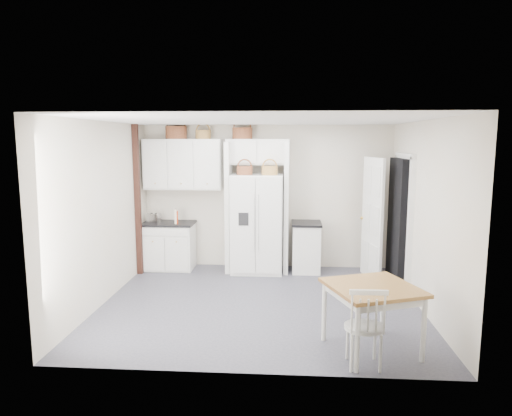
{
  "coord_description": "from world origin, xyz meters",
  "views": [
    {
      "loc": [
        0.38,
        -6.29,
        2.34
      ],
      "look_at": [
        -0.09,
        0.4,
        1.33
      ],
      "focal_mm": 32.0,
      "sensor_mm": 36.0,
      "label": 1
    }
  ],
  "objects": [
    {
      "name": "basket_fridge_a",
      "position": [
        -0.36,
        1.55,
        1.81
      ],
      "size": [
        0.27,
        0.27,
        0.15
      ],
      "primitive_type": "cylinder",
      "color": "#572E1D",
      "rests_on": "refrigerator"
    },
    {
      "name": "cookbook_cream",
      "position": [
        -1.61,
        1.62,
        0.98
      ],
      "size": [
        0.06,
        0.17,
        0.25
      ],
      "primitive_type": "cube",
      "rotation": [
        0.0,
        0.0,
        0.17
      ],
      "color": "beige",
      "rests_on": "counter_left"
    },
    {
      "name": "upper_cabinet",
      "position": [
        -1.5,
        1.83,
        1.9
      ],
      "size": [
        1.4,
        0.34,
        0.9
      ],
      "primitive_type": "cube",
      "color": "silver",
      "rests_on": "wall_back"
    },
    {
      "name": "floor",
      "position": [
        0.0,
        0.0,
        0.0
      ],
      "size": [
        4.5,
        4.5,
        0.0
      ],
      "primitive_type": "plane",
      "color": "#33343F",
      "rests_on": "ground"
    },
    {
      "name": "counter_left",
      "position": [
        -1.76,
        1.7,
        0.84
      ],
      "size": [
        0.92,
        0.6,
        0.04
      ],
      "primitive_type": "cube",
      "color": "black",
      "rests_on": "base_cab_left"
    },
    {
      "name": "dining_table",
      "position": [
        1.32,
        -1.39,
        0.38
      ],
      "size": [
        1.16,
        1.16,
        0.75
      ],
      "primitive_type": "cube",
      "rotation": [
        0.0,
        0.0,
        0.36
      ],
      "color": "brown",
      "rests_on": "floor"
    },
    {
      "name": "base_cab_right",
      "position": [
        0.72,
        1.7,
        0.43
      ],
      "size": [
        0.48,
        0.58,
        0.85
      ],
      "primitive_type": "cube",
      "color": "silver",
      "rests_on": "floor"
    },
    {
      "name": "refrigerator",
      "position": [
        -0.15,
        1.65,
        0.87
      ],
      "size": [
        0.9,
        0.72,
        1.74
      ],
      "primitive_type": "cube",
      "color": "white",
      "rests_on": "floor"
    },
    {
      "name": "doorway_void",
      "position": [
        2.16,
        1.0,
        1.02
      ],
      "size": [
        0.18,
        0.85,
        2.05
      ],
      "primitive_type": "cube",
      "color": "black",
      "rests_on": "floor"
    },
    {
      "name": "counter_right",
      "position": [
        0.72,
        1.7,
        0.87
      ],
      "size": [
        0.52,
        0.62,
        0.04
      ],
      "primitive_type": "cube",
      "color": "black",
      "rests_on": "base_cab_right"
    },
    {
      "name": "windsor_chair",
      "position": [
        1.18,
        -1.75,
        0.42
      ],
      "size": [
        0.42,
        0.38,
        0.85
      ],
      "primitive_type": "cube",
      "rotation": [
        0.0,
        0.0,
        0.02
      ],
      "color": "silver",
      "rests_on": "floor"
    },
    {
      "name": "trim_post",
      "position": [
        -2.2,
        1.35,
        1.3
      ],
      "size": [
        0.09,
        0.09,
        2.6
      ],
      "primitive_type": "cube",
      "color": "black",
      "rests_on": "floor"
    },
    {
      "name": "fridge_panel_right",
      "position": [
        0.36,
        1.7,
        1.15
      ],
      "size": [
        0.08,
        0.6,
        2.3
      ],
      "primitive_type": "cube",
      "color": "silver",
      "rests_on": "floor"
    },
    {
      "name": "toaster",
      "position": [
        -2.03,
        1.7,
        0.94
      ],
      "size": [
        0.26,
        0.2,
        0.16
      ],
      "primitive_type": "cube",
      "rotation": [
        0.0,
        0.0,
        -0.33
      ],
      "color": "silver",
      "rests_on": "counter_left"
    },
    {
      "name": "door_slab",
      "position": [
        1.8,
        1.33,
        1.02
      ],
      "size": [
        0.21,
        0.79,
        2.05
      ],
      "primitive_type": "cube",
      "rotation": [
        0.0,
        0.0,
        -1.36
      ],
      "color": "white",
      "rests_on": "floor"
    },
    {
      "name": "cookbook_red",
      "position": [
        -1.58,
        1.62,
        0.97
      ],
      "size": [
        0.06,
        0.15,
        0.22
      ],
      "primitive_type": "cube",
      "rotation": [
        0.0,
        0.0,
        0.2
      ],
      "color": "#B22D0A",
      "rests_on": "counter_left"
    },
    {
      "name": "bridge_cabinet",
      "position": [
        -0.15,
        1.83,
        2.12
      ],
      "size": [
        1.12,
        0.34,
        0.45
      ],
      "primitive_type": "cube",
      "color": "silver",
      "rests_on": "wall_back"
    },
    {
      "name": "base_cab_left",
      "position": [
        -1.76,
        1.7,
        0.41
      ],
      "size": [
        0.88,
        0.56,
        0.82
      ],
      "primitive_type": "cube",
      "color": "silver",
      "rests_on": "floor"
    },
    {
      "name": "basket_fridge_b",
      "position": [
        0.07,
        1.55,
        1.81
      ],
      "size": [
        0.27,
        0.27,
        0.15
      ],
      "primitive_type": "cylinder",
      "color": "olive",
      "rests_on": "refrigerator"
    },
    {
      "name": "basket_upper_c",
      "position": [
        -1.13,
        1.83,
        2.43
      ],
      "size": [
        0.27,
        0.27,
        0.16
      ],
      "primitive_type": "cylinder",
      "color": "olive",
      "rests_on": "upper_cabinet"
    },
    {
      "name": "fridge_panel_left",
      "position": [
        -0.66,
        1.7,
        1.15
      ],
      "size": [
        0.08,
        0.6,
        2.3
      ],
      "primitive_type": "cube",
      "color": "silver",
      "rests_on": "floor"
    },
    {
      "name": "wall_back",
      "position": [
        0.0,
        2.0,
        1.3
      ],
      "size": [
        4.5,
        0.0,
        4.5
      ],
      "primitive_type": "plane",
      "rotation": [
        1.57,
        0.0,
        0.0
      ],
      "color": "silver",
      "rests_on": "floor"
    },
    {
      "name": "basket_bridge_a",
      "position": [
        -0.43,
        1.83,
        2.45
      ],
      "size": [
        0.35,
        0.35,
        0.2
      ],
      "primitive_type": "cylinder",
      "color": "#572E1D",
      "rests_on": "bridge_cabinet"
    },
    {
      "name": "wall_left",
      "position": [
        -2.25,
        0.0,
        1.3
      ],
      "size": [
        0.0,
        4.0,
        4.0
      ],
      "primitive_type": "plane",
      "rotation": [
        1.57,
        0.0,
        1.57
      ],
      "color": "silver",
      "rests_on": "floor"
    },
    {
      "name": "ceiling",
      "position": [
        0.0,
        0.0,
        2.6
      ],
      "size": [
        4.5,
        4.5,
        0.0
      ],
      "primitive_type": "plane",
      "color": "white",
      "rests_on": "wall_back"
    },
    {
      "name": "wall_right",
      "position": [
        2.25,
        0.0,
        1.3
      ],
      "size": [
        0.0,
        4.0,
        4.0
      ],
      "primitive_type": "plane",
      "rotation": [
        1.57,
        0.0,
        -1.57
      ],
      "color": "silver",
      "rests_on": "floor"
    },
    {
      "name": "basket_upper_b",
      "position": [
        -1.61,
        1.83,
        2.46
      ],
      "size": [
        0.38,
        0.38,
        0.22
      ],
      "primitive_type": "cylinder",
      "color": "#572E1D",
      "rests_on": "upper_cabinet"
    }
  ]
}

